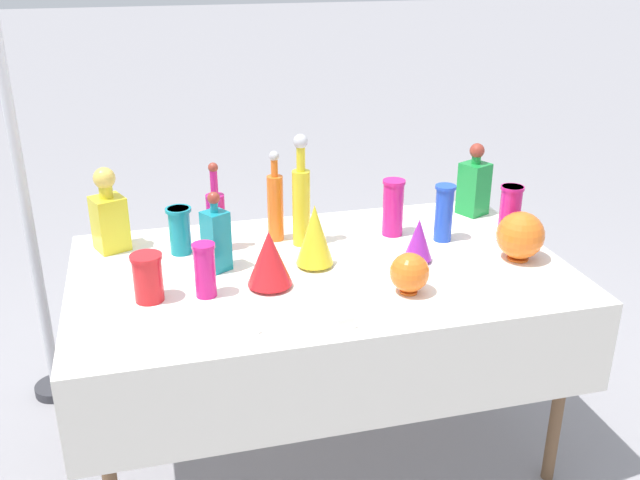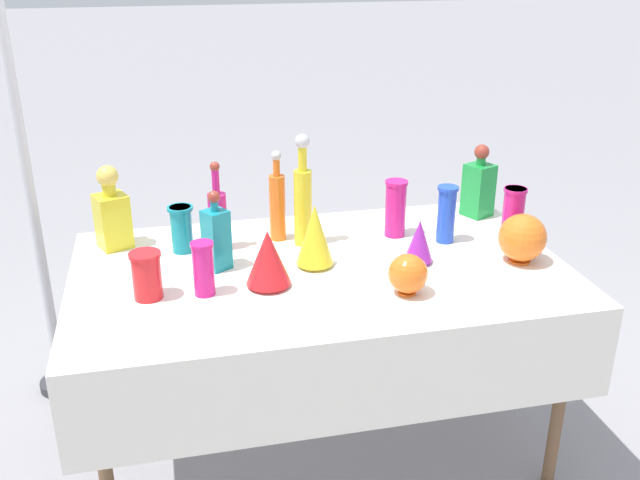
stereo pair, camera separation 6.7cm
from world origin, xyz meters
The scene contains 23 objects.
ground_plane centered at (0.00, 0.00, 0.00)m, with size 40.00×40.00×0.00m, color gray.
display_table centered at (0.00, -0.04, 0.70)m, with size 1.71×1.01×0.76m.
tall_bottle_0 centered at (-0.33, 0.24, 0.88)m, with size 0.07×0.07×0.33m.
tall_bottle_1 centered at (-0.02, 0.21, 0.94)m, with size 0.07×0.07×0.42m.
tall_bottle_2 centered at (-0.10, 0.28, 0.90)m, with size 0.06×0.06×0.35m.
square_decanter_0 centered at (-0.71, 0.34, 0.89)m, with size 0.14×0.14×0.31m.
square_decanter_1 centered at (0.74, 0.35, 0.89)m, with size 0.13×0.13×0.30m.
square_decanter_2 centered at (-0.35, 0.07, 0.88)m, with size 0.10×0.10×0.28m.
slender_vase_0 centered at (-0.41, -0.12, 0.86)m, with size 0.07×0.07×0.18m.
slender_vase_1 centered at (-0.59, -0.11, 0.84)m, with size 0.10×0.10×0.16m.
slender_vase_2 centered at (-0.46, 0.24, 0.85)m, with size 0.09×0.09×0.17m.
slender_vase_3 centered at (0.74, 0.04, 0.88)m, with size 0.09×0.09×0.22m.
slender_vase_4 centered at (0.51, 0.11, 0.88)m, with size 0.08×0.08×0.22m.
slender_vase_5 centered at (0.34, 0.21, 0.88)m, with size 0.09×0.09×0.22m.
fluted_vase_0 centered at (-0.02, 0.01, 0.88)m, with size 0.13×0.13×0.23m.
fluted_vase_1 centered at (0.35, -0.05, 0.84)m, with size 0.10×0.10×0.16m.
fluted_vase_2 centered at (-0.20, -0.11, 0.86)m, with size 0.15×0.15×0.20m.
round_bowl_0 centered at (0.70, -0.12, 0.85)m, with size 0.17×0.17×0.18m.
round_bowl_1 centered at (0.23, -0.27, 0.83)m, with size 0.13×0.13×0.14m.
price_tag_left centered at (-0.04, -0.45, 0.78)m, with size 0.06×0.01×0.04m, color white.
price_tag_center centered at (-0.32, -0.41, 0.78)m, with size 0.06×0.01×0.04m, color white.
cardboard_box_behind_left centered at (0.41, 0.99, 0.18)m, with size 0.51×0.39×0.45m.
canopy_pole centered at (-1.02, 0.61, 1.08)m, with size 0.18×0.18×2.68m.
Camera 1 is at (-0.57, -2.19, 1.82)m, focal length 40.00 mm.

